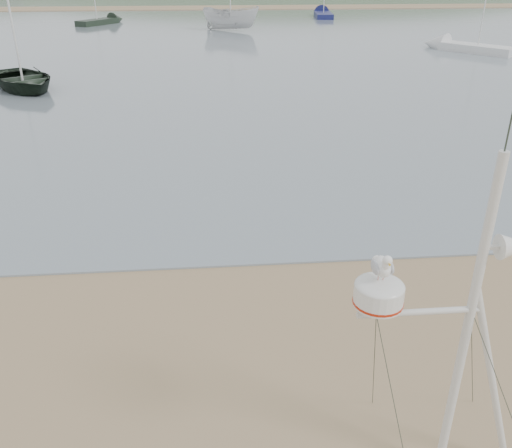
{
  "coord_description": "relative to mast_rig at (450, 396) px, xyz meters",
  "views": [
    {
      "loc": [
        1.62,
        -5.49,
        5.6
      ],
      "look_at": [
        2.21,
        1.0,
        2.42
      ],
      "focal_mm": 38.0,
      "sensor_mm": 36.0,
      "label": 1
    }
  ],
  "objects": [
    {
      "name": "sailboat_blue_far",
      "position": [
        10.49,
        58.9,
        -0.89
      ],
      "size": [
        2.52,
        7.19,
        6.99
      ],
      "color": "#16194D",
      "rests_on": "ground"
    },
    {
      "name": "sandbar",
      "position": [
        -4.22,
        71.09,
        -1.11
      ],
      "size": [
        560.0,
        7.0,
        0.07
      ],
      "primitive_type": "cube",
      "color": "#856C4C",
      "rests_on": "water"
    },
    {
      "name": "boat_dark",
      "position": [
        -11.26,
        22.47,
        1.34
      ],
      "size": [
        3.52,
        2.86,
        4.98
      ],
      "primitive_type": "imported",
      "rotation": [
        0.0,
        0.0,
        0.6
      ],
      "color": "black",
      "rests_on": "water"
    },
    {
      "name": "mast_rig",
      "position": [
        0.0,
        0.0,
        0.0
      ],
      "size": [
        2.18,
        2.33,
        4.92
      ],
      "color": "silver",
      "rests_on": "ground"
    },
    {
      "name": "sailboat_dark_mid",
      "position": [
        -11.99,
        52.87,
        -0.89
      ],
      "size": [
        4.42,
        5.69,
        5.87
      ],
      "color": "black",
      "rests_on": "ground"
    },
    {
      "name": "sailboat_white_near",
      "position": [
        14.52,
        33.05,
        -0.89
      ],
      "size": [
        5.25,
        6.12,
        6.49
      ],
      "color": "silver",
      "rests_on": "ground"
    },
    {
      "name": "hill_ridge",
      "position": [
        14.3,
        236.09,
        -20.88
      ],
      "size": [
        620.0,
        180.0,
        80.0
      ],
      "color": "#243816",
      "rests_on": "ground"
    },
    {
      "name": "ground",
      "position": [
        -4.22,
        1.09,
        -1.19
      ],
      "size": [
        560.0,
        560.0,
        0.0
      ],
      "primitive_type": "plane",
      "color": "#856C4C",
      "rests_on": "ground"
    }
  ]
}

